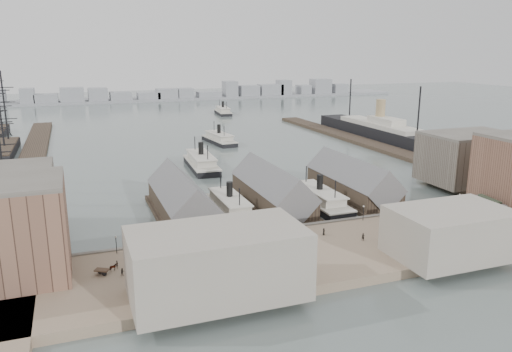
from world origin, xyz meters
name	(u,v)px	position (x,y,z in m)	size (l,w,h in m)	color
ground	(297,226)	(0.00, 0.00, 0.00)	(900.00, 900.00, 0.00)	#4F5B5A
quay	(335,251)	(0.00, -20.00, 1.00)	(180.00, 30.00, 2.00)	#826D57
seawall	(306,228)	(0.00, -5.20, 1.15)	(180.00, 1.20, 2.30)	#59544C
west_wharf	(31,162)	(-68.00, 100.00, 0.80)	(10.00, 220.00, 1.60)	#2D231C
east_wharf	(367,143)	(78.00, 90.00, 0.80)	(10.00, 180.00, 1.60)	#2D231C
ferry_shed_west	(182,201)	(-26.00, 16.88, 4.64)	(14.00, 42.00, 12.60)	#2D231C
ferry_shed_center	(272,191)	(0.00, 16.88, 4.64)	(14.00, 42.00, 12.60)	#2D231C
ferry_shed_east	(352,183)	(26.00, 16.88, 4.64)	(14.00, 42.00, 12.60)	#2D231C
warehouse_east_back	(469,158)	(68.00, 15.00, 9.50)	(28.00, 20.00, 15.00)	#60564C
street_bldg_center	(451,232)	(20.00, -32.00, 7.00)	(24.00, 16.00, 10.00)	gray
street_bldg_west	(218,263)	(-30.00, -32.00, 8.00)	(30.00, 16.00, 12.00)	gray
lamp_post_far_w	(116,241)	(-45.00, -7.00, 4.71)	(0.44, 0.44, 3.92)	black
lamp_post_near_w	(251,224)	(-15.00, -7.00, 4.71)	(0.44, 0.44, 3.92)	black
lamp_post_near_e	(363,210)	(15.00, -7.00, 4.71)	(0.44, 0.44, 3.92)	black
lamp_post_far_e	(459,198)	(45.00, -7.00, 4.71)	(0.44, 0.44, 3.92)	black
far_shore	(131,97)	(-2.07, 334.14, 3.91)	(500.00, 40.00, 15.72)	gray
ferry_docked_west	(230,206)	(-13.00, 15.58, 2.22)	(7.95, 26.51, 9.47)	black
ferry_docked_east	(319,198)	(13.00, 12.85, 2.31)	(8.28, 27.60, 9.86)	black
ferry_open_near	(201,162)	(-7.24, 69.78, 2.51)	(10.54, 30.42, 10.71)	black
ferry_open_mid	(219,139)	(13.66, 117.83, 2.24)	(11.10, 27.56, 9.57)	black
ferry_open_far	(223,111)	(46.71, 222.13, 2.23)	(10.49, 27.23, 9.50)	black
sailing_ship_mid	(5,149)	(-79.61, 124.51, 2.48)	(8.42, 48.67, 34.63)	black
ocean_steamer	(379,131)	(92.00, 100.91, 4.25)	(13.53, 98.89, 19.78)	black
tram	(489,207)	(48.73, -13.68, 3.87)	(3.98, 10.50, 3.64)	black
horse_cart_left	(110,268)	(-47.12, -15.93, 2.76)	(4.63, 3.35, 1.44)	black
horse_cart_center	(267,256)	(-16.46, -20.87, 2.81)	(4.89, 3.11, 1.60)	black
horse_cart_right	(446,234)	(26.69, -23.48, 2.78)	(4.63, 1.79, 1.50)	black
pedestrian_0	(117,264)	(-45.57, -14.53, 2.78)	(0.57, 0.42, 1.57)	black
pedestrian_1	(123,272)	(-44.95, -18.49, 2.78)	(0.76, 0.59, 1.57)	black
pedestrian_2	(210,239)	(-24.85, -8.00, 2.91)	(1.18, 0.68, 1.82)	black
pedestrian_3	(293,250)	(-10.36, -20.18, 2.87)	(1.02, 0.42, 1.74)	black
pedestrian_4	(324,232)	(0.95, -12.63, 2.84)	(0.82, 0.53, 1.67)	black
pedestrian_5	(363,237)	(7.59, -18.82, 2.89)	(0.65, 0.48, 1.78)	black
pedestrian_6	(401,214)	(25.56, -8.04, 2.83)	(0.81, 0.63, 1.66)	black
pedestrian_7	(474,223)	(37.91, -20.18, 2.87)	(1.13, 0.65, 1.75)	black
pedestrian_8	(431,212)	(33.87, -9.28, 2.83)	(0.97, 0.41, 1.66)	black
pedestrian_10	(264,232)	(-12.19, -8.42, 2.84)	(0.62, 0.45, 1.69)	black
pedestrian_11	(210,262)	(-28.29, -20.20, 2.88)	(0.86, 0.56, 1.75)	black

